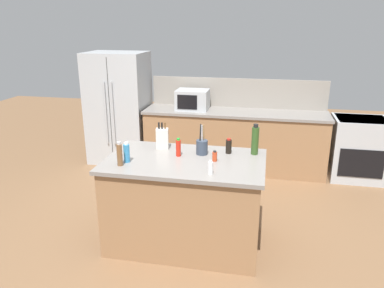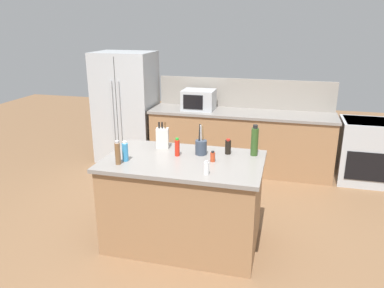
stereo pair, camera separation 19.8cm
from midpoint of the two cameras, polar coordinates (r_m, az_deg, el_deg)
name	(u,v)px [view 1 (the left image)]	position (r m, az deg, el deg)	size (l,w,h in m)	color
ground_plane	(186,241)	(4.17, -2.40, -14.56)	(14.00, 14.00, 0.00)	brown
back_counter_run	(234,140)	(5.90, 5.49, 0.53)	(2.82, 0.66, 0.94)	#936B47
wall_backsplash	(238,93)	(6.04, 6.02, 7.75)	(2.78, 0.03, 0.46)	gray
kitchen_island	(185,202)	(3.94, -2.49, -8.77)	(1.59, 0.97, 0.94)	#936B47
refrigerator	(119,108)	(6.32, -11.98, 5.40)	(0.94, 0.75, 1.79)	#ADB2B7
range_oven	(358,148)	(6.01, 23.08, -0.61)	(0.76, 0.65, 0.92)	#ADB2B7
microwave	(192,100)	(5.85, -0.90, 6.75)	(0.49, 0.39, 0.31)	#ADB2B7
knife_block	(162,138)	(4.05, -5.95, 0.85)	(0.15, 0.13, 0.29)	beige
utensil_crock	(202,147)	(3.87, 0.06, -0.41)	(0.12, 0.12, 0.32)	#333D4C
soy_sauce_bottle	(229,146)	(3.91, 4.17, -0.36)	(0.06, 0.06, 0.16)	black
pepper_grinder	(120,154)	(3.64, -12.51, -1.58)	(0.05, 0.05, 0.24)	brown
spice_jar_paprika	(215,156)	(3.69, 1.94, -1.90)	(0.05, 0.05, 0.11)	#B73D1E
olive_oil_bottle	(255,140)	(3.88, 8.16, 0.58)	(0.07, 0.07, 0.32)	#2D4C1E
dish_soap_bottle	(127,153)	(3.72, -11.44, -1.34)	(0.06, 0.06, 0.20)	#3384BC
hot_sauce_bottle	(178,148)	(3.82, -3.58, -0.58)	(0.05, 0.05, 0.19)	red
salt_shaker	(210,168)	(3.37, 1.15, -3.66)	(0.05, 0.05, 0.13)	silver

